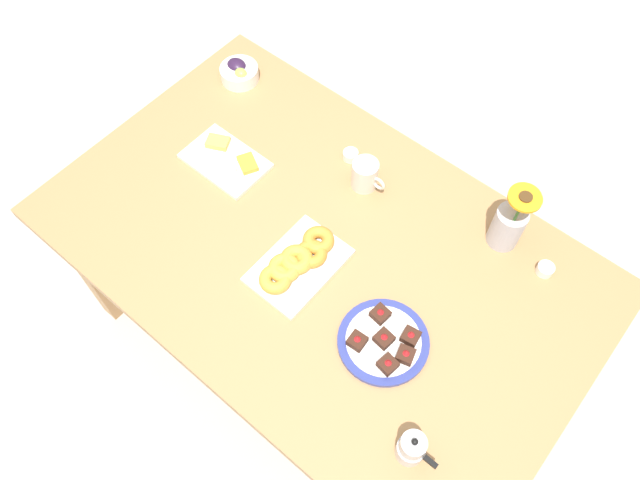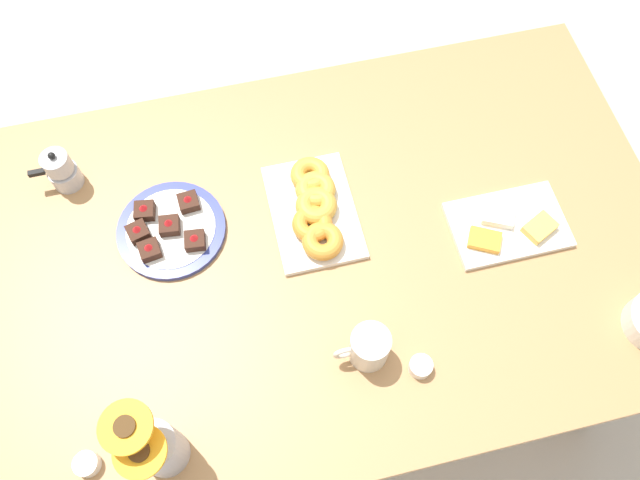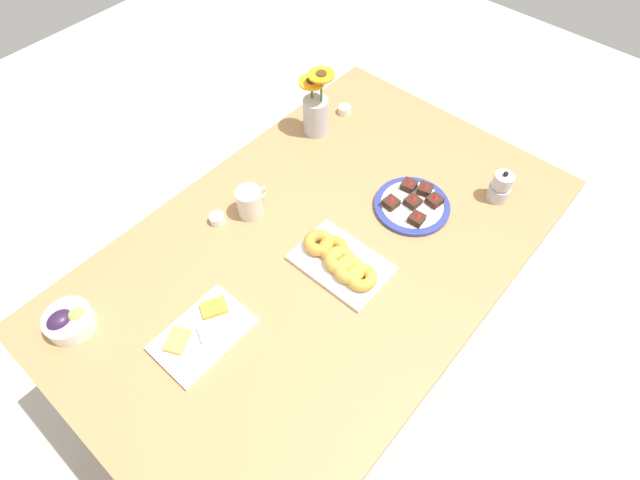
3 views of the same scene
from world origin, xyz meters
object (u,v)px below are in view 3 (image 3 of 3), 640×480
(flower_vase, at_px, (316,112))
(grape_bowl, at_px, (68,321))
(dining_table, at_px, (320,263))
(jam_cup_honey, at_px, (345,109))
(cheese_platter, at_px, (203,333))
(moka_pot, at_px, (500,187))
(dessert_plate, at_px, (412,205))
(jam_cup_berry, at_px, (217,218))
(coffee_mug, at_px, (250,202))
(croissant_platter, at_px, (341,261))

(flower_vase, bearing_deg, grape_bowl, -178.80)
(dining_table, relative_size, jam_cup_honey, 33.33)
(cheese_platter, distance_m, moka_pot, 1.03)
(dessert_plate, bearing_deg, jam_cup_berry, 136.66)
(coffee_mug, bearing_deg, dessert_plate, -46.40)
(croissant_platter, xyz_separation_m, jam_cup_berry, (-0.13, 0.40, -0.01))
(dessert_plate, bearing_deg, flower_vase, 81.57)
(dessert_plate, bearing_deg, croissant_platter, 174.93)
(jam_cup_berry, bearing_deg, grape_bowl, 177.06)
(jam_cup_berry, height_order, moka_pot, moka_pot)
(grape_bowl, height_order, croissant_platter, grape_bowl)
(grape_bowl, bearing_deg, dining_table, -27.73)
(croissant_platter, height_order, dessert_plate, dessert_plate)
(moka_pot, bearing_deg, cheese_platter, 159.90)
(grape_bowl, height_order, jam_cup_honey, grape_bowl)
(dining_table, relative_size, jam_cup_berry, 33.33)
(cheese_platter, height_order, moka_pot, moka_pot)
(dining_table, distance_m, cheese_platter, 0.44)
(coffee_mug, distance_m, flower_vase, 0.44)
(coffee_mug, bearing_deg, jam_cup_honey, 8.57)
(moka_pot, bearing_deg, flower_vase, 102.43)
(dining_table, distance_m, coffee_mug, 0.30)
(dining_table, height_order, coffee_mug, coffee_mug)
(dining_table, relative_size, croissant_platter, 5.59)
(cheese_platter, distance_m, flower_vase, 0.88)
(cheese_platter, bearing_deg, moka_pot, -20.10)
(croissant_platter, xyz_separation_m, jam_cup_honey, (0.55, 0.43, -0.01))
(jam_cup_honey, bearing_deg, dessert_plate, -115.25)
(dessert_plate, bearing_deg, cheese_platter, 167.40)
(croissant_platter, bearing_deg, jam_cup_berry, 107.67)
(dining_table, xyz_separation_m, flower_vase, (0.39, 0.36, 0.17))
(coffee_mug, distance_m, cheese_platter, 0.44)
(grape_bowl, bearing_deg, jam_cup_berry, -2.94)
(dining_table, relative_size, dessert_plate, 6.52)
(dining_table, bearing_deg, moka_pot, -29.48)
(dining_table, height_order, croissant_platter, croissant_platter)
(coffee_mug, relative_size, jam_cup_berry, 2.41)
(cheese_platter, distance_m, jam_cup_berry, 0.39)
(jam_cup_honey, height_order, jam_cup_berry, same)
(croissant_platter, bearing_deg, dining_table, 84.53)
(coffee_mug, bearing_deg, moka_pot, -44.32)
(dining_table, xyz_separation_m, moka_pot, (0.54, -0.30, 0.13))
(grape_bowl, height_order, cheese_platter, grape_bowl)
(jam_cup_honey, bearing_deg, coffee_mug, -171.43)
(croissant_platter, distance_m, jam_cup_honey, 0.70)
(dessert_plate, distance_m, flower_vase, 0.49)
(grape_bowl, relative_size, croissant_platter, 0.46)
(cheese_platter, bearing_deg, coffee_mug, 28.50)
(cheese_platter, bearing_deg, grape_bowl, 127.00)
(cheese_platter, bearing_deg, jam_cup_honey, 17.12)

